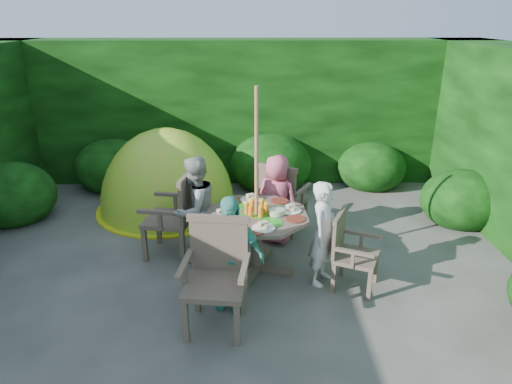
{
  "coord_description": "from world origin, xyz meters",
  "views": [
    {
      "loc": [
        0.23,
        -4.36,
        2.9
      ],
      "look_at": [
        0.3,
        0.89,
        0.85
      ],
      "focal_mm": 32.0,
      "sensor_mm": 36.0,
      "label": 1
    }
  ],
  "objects_px": {
    "parasol_pole": "(256,184)",
    "garden_chair_left": "(175,214)",
    "garden_chair_front": "(217,273)",
    "child_front": "(230,253)",
    "child_right": "(324,233)",
    "garden_chair_right": "(350,250)",
    "child_left": "(195,210)",
    "patio_table": "(257,223)",
    "garden_chair_back": "(282,197)",
    "child_back": "(277,199)",
    "dome_tent": "(169,208)"
  },
  "relations": [
    {
      "from": "garden_chair_right",
      "to": "child_front",
      "type": "xyz_separation_m",
      "value": [
        -1.32,
        -0.37,
        0.18
      ]
    },
    {
      "from": "parasol_pole",
      "to": "child_left",
      "type": "distance_m",
      "value": 0.91
    },
    {
      "from": "garden_chair_right",
      "to": "child_front",
      "type": "bearing_deg",
      "value": 129.57
    },
    {
      "from": "child_back",
      "to": "child_front",
      "type": "distance_m",
      "value": 1.6
    },
    {
      "from": "patio_table",
      "to": "garden_chair_left",
      "type": "relative_size",
      "value": 1.54
    },
    {
      "from": "garden_chair_back",
      "to": "child_left",
      "type": "distance_m",
      "value": 1.35
    },
    {
      "from": "garden_chair_left",
      "to": "garden_chair_front",
      "type": "bearing_deg",
      "value": 33.38
    },
    {
      "from": "patio_table",
      "to": "garden_chair_back",
      "type": "height_order",
      "value": "garden_chair_back"
    },
    {
      "from": "garden_chair_left",
      "to": "dome_tent",
      "type": "bearing_deg",
      "value": -156.14
    },
    {
      "from": "garden_chair_front",
      "to": "parasol_pole",
      "type": "bearing_deg",
      "value": 74.83
    },
    {
      "from": "garden_chair_front",
      "to": "child_left",
      "type": "height_order",
      "value": "child_left"
    },
    {
      "from": "garden_chair_back",
      "to": "child_front",
      "type": "bearing_deg",
      "value": 99.01
    },
    {
      "from": "parasol_pole",
      "to": "child_right",
      "type": "relative_size",
      "value": 1.8
    },
    {
      "from": "child_left",
      "to": "child_back",
      "type": "distance_m",
      "value": 1.13
    },
    {
      "from": "child_left",
      "to": "child_back",
      "type": "relative_size",
      "value": 1.1
    },
    {
      "from": "child_left",
      "to": "dome_tent",
      "type": "bearing_deg",
      "value": -121.11
    },
    {
      "from": "patio_table",
      "to": "child_back",
      "type": "height_order",
      "value": "child_back"
    },
    {
      "from": "garden_chair_right",
      "to": "child_front",
      "type": "distance_m",
      "value": 1.38
    },
    {
      "from": "child_back",
      "to": "parasol_pole",
      "type": "bearing_deg",
      "value": 98.19
    },
    {
      "from": "parasol_pole",
      "to": "garden_chair_front",
      "type": "height_order",
      "value": "parasol_pole"
    },
    {
      "from": "parasol_pole",
      "to": "garden_chair_left",
      "type": "bearing_deg",
      "value": 158.6
    },
    {
      "from": "garden_chair_back",
      "to": "child_left",
      "type": "height_order",
      "value": "child_left"
    },
    {
      "from": "garden_chair_front",
      "to": "child_front",
      "type": "xyz_separation_m",
      "value": [
        0.12,
        0.26,
        0.07
      ]
    },
    {
      "from": "garden_chair_back",
      "to": "child_back",
      "type": "xyz_separation_m",
      "value": [
        -0.09,
        -0.28,
        0.08
      ]
    },
    {
      "from": "patio_table",
      "to": "garden_chair_front",
      "type": "distance_m",
      "value": 1.09
    },
    {
      "from": "patio_table",
      "to": "child_right",
      "type": "relative_size",
      "value": 1.33
    },
    {
      "from": "parasol_pole",
      "to": "child_front",
      "type": "distance_m",
      "value": 0.93
    },
    {
      "from": "garden_chair_front",
      "to": "child_right",
      "type": "bearing_deg",
      "value": 38.97
    },
    {
      "from": "garden_chair_right",
      "to": "child_front",
      "type": "height_order",
      "value": "child_front"
    },
    {
      "from": "patio_table",
      "to": "dome_tent",
      "type": "height_order",
      "value": "dome_tent"
    },
    {
      "from": "garden_chair_right",
      "to": "garden_chair_back",
      "type": "relative_size",
      "value": 0.86
    },
    {
      "from": "garden_chair_back",
      "to": "garden_chair_front",
      "type": "xyz_separation_m",
      "value": [
        -0.77,
        -2.04,
        0.03
      ]
    },
    {
      "from": "child_left",
      "to": "dome_tent",
      "type": "distance_m",
      "value": 1.86
    },
    {
      "from": "child_back",
      "to": "dome_tent",
      "type": "distance_m",
      "value": 2.11
    },
    {
      "from": "garden_chair_right",
      "to": "garden_chair_back",
      "type": "height_order",
      "value": "garden_chair_back"
    },
    {
      "from": "patio_table",
      "to": "dome_tent",
      "type": "distance_m",
      "value": 2.43
    },
    {
      "from": "parasol_pole",
      "to": "dome_tent",
      "type": "xyz_separation_m",
      "value": [
        -1.38,
        1.9,
        -1.1
      ]
    },
    {
      "from": "parasol_pole",
      "to": "garden_chair_left",
      "type": "distance_m",
      "value": 1.21
    },
    {
      "from": "garden_chair_back",
      "to": "garden_chair_right",
      "type": "bearing_deg",
      "value": 144.38
    },
    {
      "from": "garden_chair_back",
      "to": "child_front",
      "type": "relative_size",
      "value": 0.79
    },
    {
      "from": "child_left",
      "to": "child_back",
      "type": "height_order",
      "value": "child_left"
    },
    {
      "from": "garden_chair_front",
      "to": "child_back",
      "type": "xyz_separation_m",
      "value": [
        0.68,
        1.76,
        0.05
      ]
    },
    {
      "from": "garden_chair_back",
      "to": "garden_chair_front",
      "type": "distance_m",
      "value": 2.18
    },
    {
      "from": "child_front",
      "to": "dome_tent",
      "type": "height_order",
      "value": "dome_tent"
    },
    {
      "from": "child_front",
      "to": "dome_tent",
      "type": "distance_m",
      "value": 2.94
    },
    {
      "from": "garden_chair_right",
      "to": "child_left",
      "type": "height_order",
      "value": "child_left"
    },
    {
      "from": "dome_tent",
      "to": "garden_chair_back",
      "type": "bearing_deg",
      "value": -7.58
    },
    {
      "from": "garden_chair_front",
      "to": "dome_tent",
      "type": "xyz_separation_m",
      "value": [
        -0.98,
        2.91,
        -0.56
      ]
    },
    {
      "from": "parasol_pole",
      "to": "garden_chair_front",
      "type": "distance_m",
      "value": 1.22
    },
    {
      "from": "garden_chair_right",
      "to": "child_right",
      "type": "height_order",
      "value": "child_right"
    }
  ]
}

